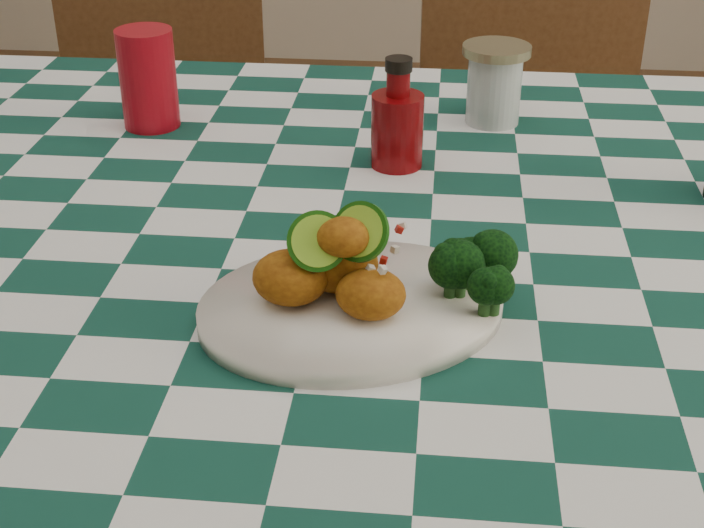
# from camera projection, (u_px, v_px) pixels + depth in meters

# --- Properties ---
(dining_table) EXTENTS (1.66, 1.06, 0.79)m
(dining_table) POSITION_uv_depth(u_px,v_px,m) (340.00, 486.00, 1.27)
(dining_table) COLOR #103E32
(dining_table) RESTS_ON ground
(plate) EXTENTS (0.34, 0.31, 0.02)m
(plate) POSITION_uv_depth(u_px,v_px,m) (352.00, 308.00, 0.89)
(plate) COLOR white
(plate) RESTS_ON dining_table
(fried_chicken_pile) EXTENTS (0.13, 0.09, 0.08)m
(fried_chicken_pile) POSITION_uv_depth(u_px,v_px,m) (344.00, 259.00, 0.87)
(fried_chicken_pile) COLOR #A66110
(fried_chicken_pile) RESTS_ON plate
(broccoli_side) EXTENTS (0.07, 0.07, 0.06)m
(broccoli_side) POSITION_uv_depth(u_px,v_px,m) (468.00, 272.00, 0.88)
(broccoli_side) COLOR black
(broccoli_side) RESTS_ON plate
(red_tumbler) EXTENTS (0.07, 0.07, 0.13)m
(red_tumbler) POSITION_uv_depth(u_px,v_px,m) (148.00, 79.00, 1.28)
(red_tumbler) COLOR maroon
(red_tumbler) RESTS_ON dining_table
(ketchup_bottle) EXTENTS (0.07, 0.07, 0.13)m
(ketchup_bottle) POSITION_uv_depth(u_px,v_px,m) (398.00, 113.00, 1.16)
(ketchup_bottle) COLOR #660507
(ketchup_bottle) RESTS_ON dining_table
(mason_jar) EXTENTS (0.12, 0.12, 0.11)m
(mason_jar) POSITION_uv_depth(u_px,v_px,m) (494.00, 84.00, 1.30)
(mason_jar) COLOR #B2BCBA
(mason_jar) RESTS_ON dining_table
(wooden_chair_left) EXTENTS (0.48, 0.49, 0.90)m
(wooden_chair_left) POSITION_uv_depth(u_px,v_px,m) (165.00, 185.00, 1.95)
(wooden_chair_left) COLOR #472814
(wooden_chair_left) RESTS_ON ground
(wooden_chair_right) EXTENTS (0.46, 0.48, 0.95)m
(wooden_chair_right) POSITION_uv_depth(u_px,v_px,m) (533.00, 188.00, 1.87)
(wooden_chair_right) COLOR #472814
(wooden_chair_right) RESTS_ON ground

